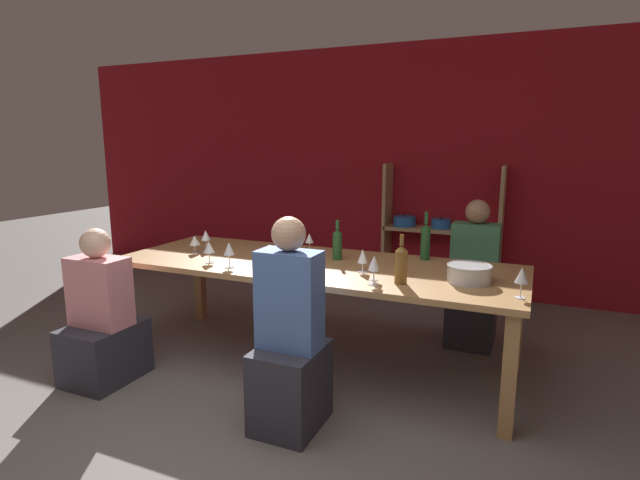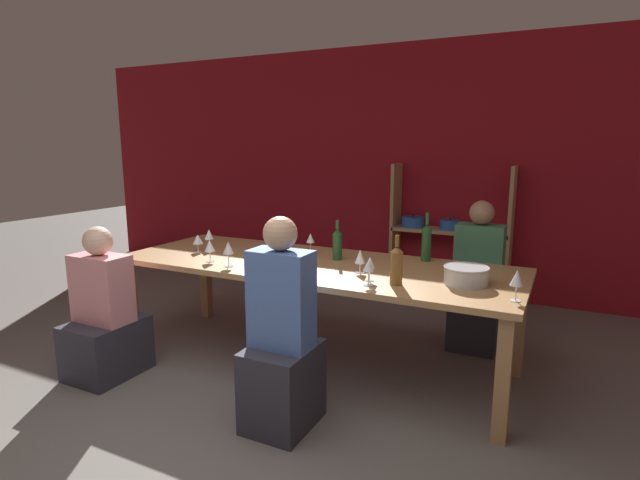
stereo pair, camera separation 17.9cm
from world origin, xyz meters
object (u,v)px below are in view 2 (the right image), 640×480
(wine_glass_empty_b, at_px, (198,239))
(wine_bottle_green, at_px, (426,242))
(wine_glass_red_a, at_px, (310,239))
(wine_glass_red_c, at_px, (369,267))
(person_far_a, at_px, (477,294))
(wine_bottle_dark, at_px, (337,244))
(wine_glass_empty_c, at_px, (209,235))
(shelf_unit, at_px, (447,246))
(wine_glass_empty_f, at_px, (228,248))
(person_near_a, at_px, (105,323))
(mixing_bowl, at_px, (466,275))
(dining_table, at_px, (314,272))
(wine_glass_empty_e, at_px, (370,263))
(wine_bottle_amber, at_px, (396,265))
(wine_glass_empty_d, at_px, (360,257))
(person_near_b, at_px, (282,351))
(wine_glass_empty_a, at_px, (210,246))

(wine_glass_empty_b, bearing_deg, wine_bottle_green, 16.44)
(wine_glass_red_a, bearing_deg, wine_glass_red_c, -40.55)
(wine_glass_red_a, xyz_separation_m, person_far_a, (1.18, 0.64, -0.46))
(wine_bottle_dark, height_order, wine_glass_empty_c, wine_bottle_dark)
(shelf_unit, height_order, wine_glass_empty_f, shelf_unit)
(person_near_a, distance_m, person_far_a, 2.85)
(mixing_bowl, xyz_separation_m, wine_glass_empty_c, (-2.07, 0.10, 0.06))
(shelf_unit, bearing_deg, wine_glass_empty_b, -125.05)
(dining_table, distance_m, wine_glass_red_c, 0.72)
(mixing_bowl, bearing_deg, wine_glass_empty_e, -160.81)
(mixing_bowl, relative_size, wine_bottle_amber, 0.90)
(wine_glass_red_c, relative_size, person_far_a, 0.14)
(mixing_bowl, height_order, wine_bottle_dark, wine_bottle_dark)
(dining_table, xyz_separation_m, wine_glass_red_c, (0.57, -0.38, 0.19))
(wine_bottle_dark, height_order, wine_glass_red_a, wine_bottle_dark)
(wine_bottle_amber, xyz_separation_m, person_far_a, (0.31, 1.17, -0.46))
(wine_glass_empty_d, height_order, person_near_a, person_near_a)
(dining_table, distance_m, person_near_b, 0.91)
(wine_bottle_amber, height_order, wine_glass_empty_f, wine_bottle_amber)
(shelf_unit, height_order, wine_bottle_dark, shelf_unit)
(wine_bottle_dark, relative_size, person_near_b, 0.24)
(person_far_a, xyz_separation_m, person_near_b, (-0.80, -1.72, 0.02))
(wine_glass_empty_f, xyz_separation_m, person_near_a, (-0.75, -0.46, -0.52))
(shelf_unit, xyz_separation_m, wine_glass_empty_e, (0.02, -2.37, 0.33))
(person_near_a, bearing_deg, wine_glass_empty_c, 72.63)
(shelf_unit, relative_size, person_near_a, 1.32)
(shelf_unit, height_order, wine_bottle_green, shelf_unit)
(mixing_bowl, xyz_separation_m, person_far_a, (-0.08, 0.97, -0.40))
(mixing_bowl, height_order, wine_glass_red_c, wine_glass_red_c)
(wine_bottle_dark, bearing_deg, wine_bottle_amber, -36.39)
(shelf_unit, xyz_separation_m, wine_bottle_amber, (0.20, -2.37, 0.33))
(wine_glass_empty_a, height_order, wine_glass_empty_c, wine_glass_empty_c)
(wine_glass_empty_b, distance_m, wine_glass_empty_f, 0.60)
(wine_bottle_dark, xyz_separation_m, wine_glass_empty_b, (-1.12, -0.24, -0.02))
(wine_glass_empty_b, height_order, person_far_a, person_far_a)
(mixing_bowl, bearing_deg, wine_glass_red_a, 165.32)
(wine_glass_empty_b, relative_size, wine_glass_empty_c, 0.83)
(dining_table, relative_size, wine_bottle_amber, 9.51)
(wine_bottle_dark, bearing_deg, person_near_a, -143.68)
(wine_glass_red_c, distance_m, person_far_a, 1.42)
(wine_glass_red_a, height_order, person_near_a, person_near_a)
(person_near_a, bearing_deg, wine_bottle_dark, 36.32)
(wine_glass_empty_d, bearing_deg, person_near_b, -104.48)
(wine_glass_empty_c, bearing_deg, shelf_unit, 54.22)
(wine_bottle_amber, distance_m, person_near_b, 0.86)
(dining_table, bearing_deg, wine_glass_empty_f, -141.63)
(wine_bottle_green, height_order, person_far_a, person_far_a)
(wine_glass_empty_c, xyz_separation_m, wine_glass_empty_d, (1.38, -0.13, -0.02))
(wine_glass_empty_d, relative_size, person_far_a, 0.13)
(wine_bottle_green, bearing_deg, wine_glass_empty_e, -103.90)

